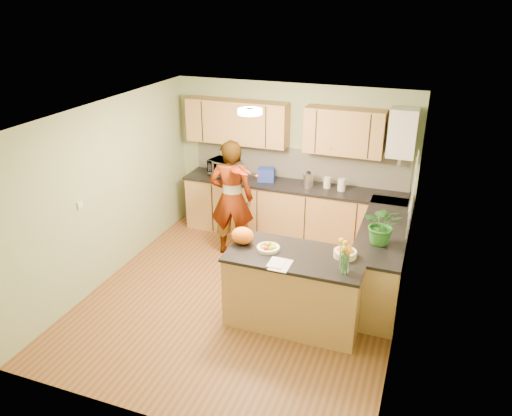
% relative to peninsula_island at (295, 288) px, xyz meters
% --- Properties ---
extents(floor, '(4.50, 4.50, 0.00)m').
position_rel_peninsula_island_xyz_m(floor, '(-0.80, 0.28, -0.47)').
color(floor, brown).
rests_on(floor, ground).
extents(ceiling, '(4.00, 4.50, 0.02)m').
position_rel_peninsula_island_xyz_m(ceiling, '(-0.80, 0.28, 2.03)').
color(ceiling, white).
rests_on(ceiling, wall_back).
extents(wall_back, '(4.00, 0.02, 2.50)m').
position_rel_peninsula_island_xyz_m(wall_back, '(-0.80, 2.53, 0.78)').
color(wall_back, '#96A978').
rests_on(wall_back, floor).
extents(wall_front, '(4.00, 0.02, 2.50)m').
position_rel_peninsula_island_xyz_m(wall_front, '(-0.80, -1.97, 0.78)').
color(wall_front, '#96A978').
rests_on(wall_front, floor).
extents(wall_left, '(0.02, 4.50, 2.50)m').
position_rel_peninsula_island_xyz_m(wall_left, '(-2.80, 0.28, 0.78)').
color(wall_left, '#96A978').
rests_on(wall_left, floor).
extents(wall_right, '(0.02, 4.50, 2.50)m').
position_rel_peninsula_island_xyz_m(wall_right, '(1.20, 0.28, 0.78)').
color(wall_right, '#96A978').
rests_on(wall_right, floor).
extents(back_counter, '(3.64, 0.62, 0.94)m').
position_rel_peninsula_island_xyz_m(back_counter, '(-0.70, 2.23, -0.00)').
color(back_counter, '#A27241').
rests_on(back_counter, floor).
extents(right_counter, '(0.62, 2.24, 0.94)m').
position_rel_peninsula_island_xyz_m(right_counter, '(0.90, 1.13, -0.00)').
color(right_counter, '#A27241').
rests_on(right_counter, floor).
extents(splashback, '(3.60, 0.02, 0.52)m').
position_rel_peninsula_island_xyz_m(splashback, '(-0.70, 2.52, 0.73)').
color(splashback, beige).
rests_on(splashback, back_counter).
extents(upper_cabinets, '(3.20, 0.34, 0.70)m').
position_rel_peninsula_island_xyz_m(upper_cabinets, '(-0.97, 2.36, 1.38)').
color(upper_cabinets, '#A27241').
rests_on(upper_cabinets, wall_back).
extents(boiler, '(0.40, 0.30, 0.86)m').
position_rel_peninsula_island_xyz_m(boiler, '(0.90, 2.37, 1.42)').
color(boiler, silver).
rests_on(boiler, wall_back).
extents(window_right, '(0.01, 1.30, 1.05)m').
position_rel_peninsula_island_xyz_m(window_right, '(1.19, 0.88, 1.08)').
color(window_right, silver).
rests_on(window_right, wall_right).
extents(light_switch, '(0.02, 0.09, 0.09)m').
position_rel_peninsula_island_xyz_m(light_switch, '(-2.78, -0.32, 0.83)').
color(light_switch, silver).
rests_on(light_switch, wall_left).
extents(ceiling_lamp, '(0.30, 0.30, 0.07)m').
position_rel_peninsula_island_xyz_m(ceiling_lamp, '(-0.80, 0.58, 1.99)').
color(ceiling_lamp, '#FFEABF').
rests_on(ceiling_lamp, ceiling).
extents(peninsula_island, '(1.64, 0.84, 0.94)m').
position_rel_peninsula_island_xyz_m(peninsula_island, '(0.00, 0.00, 0.00)').
color(peninsula_island, '#A27241').
rests_on(peninsula_island, floor).
extents(fruit_dish, '(0.28, 0.28, 0.10)m').
position_rel_peninsula_island_xyz_m(fruit_dish, '(-0.35, 0.00, 0.51)').
color(fruit_dish, beige).
rests_on(fruit_dish, peninsula_island).
extents(orange_bowl, '(0.27, 0.27, 0.16)m').
position_rel_peninsula_island_xyz_m(orange_bowl, '(0.55, 0.15, 0.54)').
color(orange_bowl, beige).
rests_on(orange_bowl, peninsula_island).
extents(flower_vase, '(0.25, 0.25, 0.45)m').
position_rel_peninsula_island_xyz_m(flower_vase, '(0.60, -0.18, 0.77)').
color(flower_vase, silver).
rests_on(flower_vase, peninsula_island).
extents(orange_bag, '(0.34, 0.31, 0.21)m').
position_rel_peninsula_island_xyz_m(orange_bag, '(-0.70, 0.05, 0.58)').
color(orange_bag, orange).
rests_on(orange_bag, peninsula_island).
extents(papers, '(0.22, 0.30, 0.01)m').
position_rel_peninsula_island_xyz_m(papers, '(-0.10, -0.30, 0.47)').
color(papers, white).
rests_on(papers, peninsula_island).
extents(violinist, '(0.75, 0.58, 1.83)m').
position_rel_peninsula_island_xyz_m(violinist, '(-1.41, 1.40, 0.44)').
color(violinist, '#E0AF89').
rests_on(violinist, floor).
extents(violin, '(0.69, 0.60, 0.17)m').
position_rel_peninsula_island_xyz_m(violin, '(-1.21, 1.18, 0.99)').
color(violin, '#4E1104').
rests_on(violin, violinist).
extents(microwave, '(0.56, 0.45, 0.27)m').
position_rel_peninsula_island_xyz_m(microwave, '(-1.90, 2.25, 0.60)').
color(microwave, silver).
rests_on(microwave, back_counter).
extents(blue_box, '(0.30, 0.25, 0.21)m').
position_rel_peninsula_island_xyz_m(blue_box, '(-1.15, 2.25, 0.58)').
color(blue_box, '#213799').
rests_on(blue_box, back_counter).
extents(kettle, '(0.16, 0.16, 0.31)m').
position_rel_peninsula_island_xyz_m(kettle, '(-0.44, 2.22, 0.59)').
color(kettle, '#BABABF').
rests_on(kettle, back_counter).
extents(jar_cream, '(0.14, 0.14, 0.17)m').
position_rel_peninsula_island_xyz_m(jar_cream, '(-0.15, 2.28, 0.56)').
color(jar_cream, beige).
rests_on(jar_cream, back_counter).
extents(jar_white, '(0.13, 0.13, 0.19)m').
position_rel_peninsula_island_xyz_m(jar_white, '(0.09, 2.24, 0.56)').
color(jar_white, silver).
rests_on(jar_white, back_counter).
extents(potted_plant, '(0.47, 0.41, 0.51)m').
position_rel_peninsula_island_xyz_m(potted_plant, '(0.90, 0.64, 0.72)').
color(potted_plant, '#286923').
rests_on(potted_plant, right_counter).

